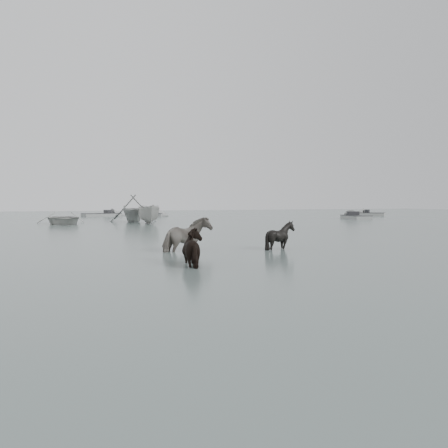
{
  "coord_description": "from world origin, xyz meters",
  "views": [
    {
      "loc": [
        -5.67,
        -12.91,
        1.76
      ],
      "look_at": [
        -0.84,
        0.76,
        1.0
      ],
      "focal_mm": 35.0,
      "sensor_mm": 36.0,
      "label": 1
    }
  ],
  "objects_px": {
    "pony_dark": "(198,240)",
    "pony_black": "(280,232)",
    "rowboat_lead": "(63,217)",
    "pony_pinto": "(187,228)"
  },
  "relations": [
    {
      "from": "pony_dark",
      "to": "pony_black",
      "type": "height_order",
      "value": "pony_dark"
    },
    {
      "from": "pony_black",
      "to": "rowboat_lead",
      "type": "bearing_deg",
      "value": 42.86
    },
    {
      "from": "pony_pinto",
      "to": "rowboat_lead",
      "type": "xyz_separation_m",
      "value": [
        -4.41,
        20.71,
        -0.29
      ]
    },
    {
      "from": "pony_dark",
      "to": "rowboat_lead",
      "type": "distance_m",
      "value": 24.4
    },
    {
      "from": "pony_dark",
      "to": "pony_black",
      "type": "distance_m",
      "value": 4.8
    },
    {
      "from": "pony_dark",
      "to": "pony_black",
      "type": "xyz_separation_m",
      "value": [
        3.94,
        2.75,
        -0.02
      ]
    },
    {
      "from": "pony_dark",
      "to": "rowboat_lead",
      "type": "xyz_separation_m",
      "value": [
        -3.85,
        24.1,
        -0.15
      ]
    },
    {
      "from": "pony_dark",
      "to": "rowboat_lead",
      "type": "bearing_deg",
      "value": -11.25
    },
    {
      "from": "pony_pinto",
      "to": "pony_black",
      "type": "xyz_separation_m",
      "value": [
        3.37,
        -0.64,
        -0.16
      ]
    },
    {
      "from": "pony_dark",
      "to": "pony_black",
      "type": "bearing_deg",
      "value": -75.44
    }
  ]
}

